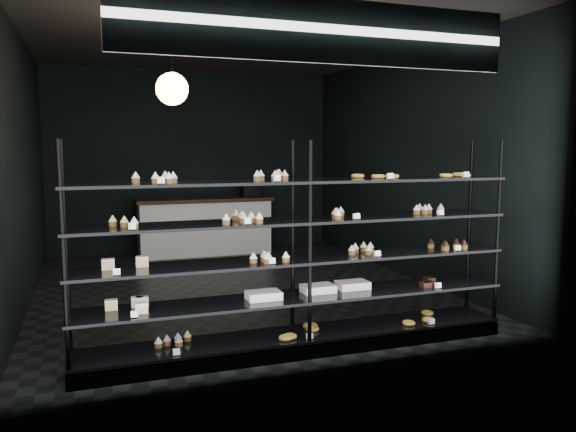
{
  "coord_description": "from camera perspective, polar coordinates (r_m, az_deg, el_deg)",
  "views": [
    {
      "loc": [
        -1.76,
        -7.09,
        1.85
      ],
      "look_at": [
        0.07,
        -1.9,
        1.17
      ],
      "focal_mm": 35.0,
      "sensor_mm": 36.0,
      "label": 1
    }
  ],
  "objects": [
    {
      "name": "service_counter",
      "position": [
        9.86,
        -8.37,
        -0.93
      ],
      "size": [
        2.32,
        0.65,
        1.23
      ],
      "color": "white",
      "rests_on": "room"
    },
    {
      "name": "signage",
      "position": [
        4.61,
        3.65,
        18.27
      ],
      "size": [
        3.3,
        0.05,
        0.5
      ],
      "color": "#0D1F45",
      "rests_on": "room"
    },
    {
      "name": "display_shelf",
      "position": [
        5.1,
        1.06,
        -6.84
      ],
      "size": [
        4.0,
        0.5,
        1.91
      ],
      "color": "black",
      "rests_on": "room"
    },
    {
      "name": "pendant_lamp",
      "position": [
        6.08,
        -11.7,
        12.54
      ],
      "size": [
        0.34,
        0.34,
        0.9
      ],
      "color": "black",
      "rests_on": "room"
    },
    {
      "name": "room",
      "position": [
        7.31,
        -5.46,
        5.01
      ],
      "size": [
        5.01,
        6.01,
        3.2
      ],
      "color": "black",
      "rests_on": "ground"
    }
  ]
}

